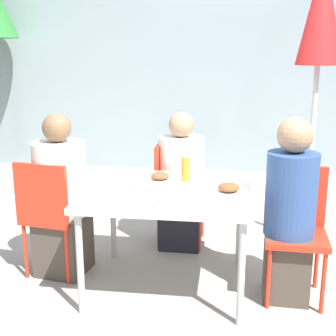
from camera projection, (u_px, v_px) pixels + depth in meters
The scene contains 15 objects.
ground_plane at pixel (168, 286), 3.35m from camera, with size 24.00×24.00×0.00m, color gray.
building_facade at pixel (202, 60), 6.28m from camera, with size 10.00×0.20×3.00m.
dining_table at pixel (168, 198), 3.18m from camera, with size 1.12×0.96×0.72m.
chair_left at pixel (50, 209), 3.38m from camera, with size 0.46×0.46×0.88m.
person_left at pixel (61, 201), 3.43m from camera, with size 0.39×0.39×1.21m.
chair_right at pixel (296, 221), 3.14m from camera, with size 0.42×0.42×0.88m.
person_right at pixel (290, 215), 3.06m from camera, with size 0.33×0.33×1.24m.
chair_far at pixel (172, 185), 3.98m from camera, with size 0.41×0.41×0.88m.
person_far at pixel (181, 186), 3.91m from camera, with size 0.38×0.38×1.15m.
closed_umbrella at pixel (321, 24), 3.68m from camera, with size 0.36×0.36×2.41m.
plate_0 at pixel (160, 178), 3.36m from camera, with size 0.24×0.24×0.07m.
plate_1 at pixel (229, 190), 3.08m from camera, with size 0.26×0.26×0.07m.
bottle at pixel (186, 168), 3.34m from camera, with size 0.06×0.06×0.20m.
drinking_cup at pixel (136, 180), 3.19m from camera, with size 0.07×0.07×0.11m.
salad_bowl at pixel (167, 203), 2.82m from camera, with size 0.17×0.17×0.05m.
Camera 1 is at (0.41, -3.01, 1.65)m, focal length 50.00 mm.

